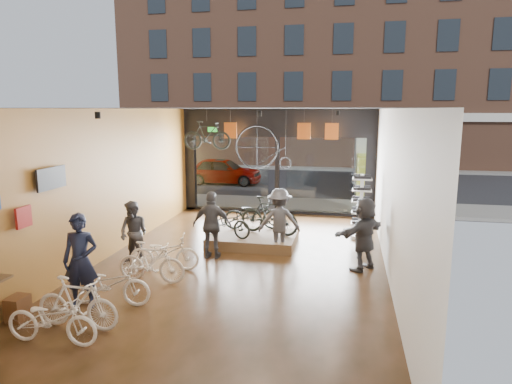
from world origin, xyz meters
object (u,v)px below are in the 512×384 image
(customer_3, at_px, (279,221))
(penny_farthing, at_px, (266,149))
(display_platform, at_px, (253,239))
(sunglasses_rack, at_px, (361,207))
(floor_bike_0, at_px, (52,320))
(display_bike_left, at_px, (227,222))
(display_bike_mid, at_px, (269,216))
(box_truck, at_px, (381,163))
(floor_bike_2, at_px, (109,284))
(display_bike_right, at_px, (253,214))
(hung_bike, at_px, (207,135))
(customer_0, at_px, (81,261))
(floor_bike_1, at_px, (77,303))
(customer_5, at_px, (364,234))
(floor_bike_4, at_px, (164,253))
(customer_1, at_px, (134,233))
(street_car, at_px, (223,171))
(customer_2, at_px, (212,225))
(floor_bike_3, at_px, (151,262))

(customer_3, xyz_separation_m, penny_farthing, (-0.93, 3.09, 1.63))
(display_platform, height_order, sunglasses_rack, sunglasses_rack)
(floor_bike_0, distance_m, display_bike_left, 5.92)
(customer_3, bearing_deg, display_bike_mid, -71.38)
(box_truck, xyz_separation_m, penny_farthing, (-4.17, -6.62, 1.11))
(box_truck, height_order, floor_bike_2, box_truck)
(display_bike_right, relative_size, hung_bike, 1.08)
(customer_0, distance_m, sunglasses_rack, 8.01)
(box_truck, height_order, customer_0, box_truck)
(display_bike_mid, bearing_deg, display_bike_left, 129.30)
(box_truck, height_order, floor_bike_1, box_truck)
(display_bike_right, bearing_deg, customer_5, -136.68)
(floor_bike_4, relative_size, customer_1, 1.03)
(street_car, bearing_deg, floor_bike_1, -173.66)
(floor_bike_2, xyz_separation_m, customer_0, (-0.48, -0.17, 0.50))
(display_bike_left, relative_size, customer_1, 0.98)
(floor_bike_4, xyz_separation_m, display_bike_mid, (2.07, 2.60, 0.40))
(customer_1, distance_m, hung_bike, 5.09)
(display_platform, height_order, display_bike_mid, display_bike_mid)
(customer_0, bearing_deg, display_bike_left, 57.74)
(display_platform, xyz_separation_m, customer_2, (-0.79, -1.39, 0.72))
(floor_bike_4, bearing_deg, customer_0, 149.84)
(floor_bike_2, xyz_separation_m, display_platform, (1.92, 4.54, -0.28))
(customer_3, height_order, customer_5, customer_5)
(floor_bike_2, distance_m, customer_5, 5.79)
(display_bike_left, bearing_deg, floor_bike_3, -175.86)
(customer_0, bearing_deg, floor_bike_4, 60.42)
(floor_bike_2, distance_m, floor_bike_3, 1.30)
(display_platform, height_order, customer_3, customer_3)
(floor_bike_3, relative_size, display_bike_left, 0.99)
(sunglasses_rack, xyz_separation_m, hung_bike, (-5.04, 1.11, 1.97))
(display_bike_right, height_order, customer_1, customer_1)
(floor_bike_1, xyz_separation_m, customer_0, (-0.43, 0.84, 0.45))
(floor_bike_1, xyz_separation_m, customer_2, (1.19, 4.17, 0.40))
(floor_bike_0, distance_m, floor_bike_1, 0.57)
(display_bike_right, bearing_deg, customer_3, -153.17)
(customer_2, bearing_deg, floor_bike_1, 73.80)
(customer_3, bearing_deg, box_truck, -119.76)
(display_bike_right, bearing_deg, floor_bike_0, 150.38)
(floor_bike_2, bearing_deg, penny_farthing, -20.76)
(floor_bike_1, xyz_separation_m, customer_1, (-0.55, 3.30, 0.32))
(sunglasses_rack, bearing_deg, hung_bike, 169.79)
(floor_bike_0, xyz_separation_m, customer_3, (2.90, 5.54, 0.45))
(display_bike_left, height_order, hung_bike, hung_bike)
(street_car, relative_size, display_bike_mid, 2.25)
(street_car, xyz_separation_m, customer_3, (4.54, -10.71, 0.19))
(display_platform, xyz_separation_m, customer_1, (-2.52, -2.26, 0.64))
(floor_bike_0, xyz_separation_m, floor_bike_3, (0.46, 2.83, 0.04))
(street_car, distance_m, floor_bike_0, 16.33)
(street_car, bearing_deg, hung_bike, -167.98)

